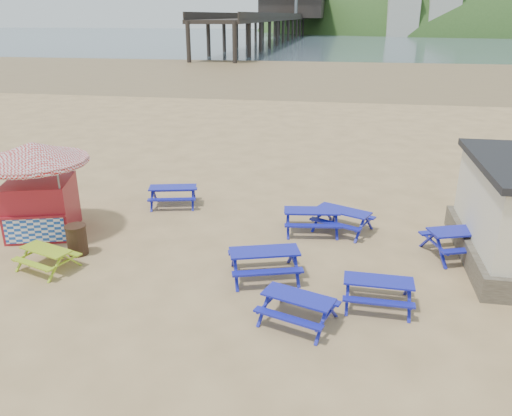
% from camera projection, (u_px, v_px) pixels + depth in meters
% --- Properties ---
extents(ground, '(400.00, 400.00, 0.00)m').
position_uv_depth(ground, '(239.00, 254.00, 15.69)').
color(ground, tan).
rests_on(ground, ground).
extents(wet_sand, '(400.00, 400.00, 0.00)m').
position_uv_depth(wet_sand, '(324.00, 72.00, 66.18)').
color(wet_sand, olive).
rests_on(wet_sand, ground).
extents(sea, '(400.00, 400.00, 0.00)m').
position_uv_depth(sea, '(340.00, 37.00, 171.75)').
color(sea, '#465865').
rests_on(sea, ground).
extents(picnic_table_blue_a, '(2.10, 1.84, 0.76)m').
position_uv_depth(picnic_table_blue_a, '(173.00, 196.00, 19.59)').
color(picnic_table_blue_a, '#111599').
rests_on(picnic_table_blue_a, ground).
extents(picnic_table_blue_b, '(2.29, 2.11, 0.77)m').
position_uv_depth(picnic_table_blue_b, '(343.00, 220.00, 17.25)').
color(picnic_table_blue_b, '#111599').
rests_on(picnic_table_blue_b, ground).
extents(picnic_table_blue_c, '(2.48, 2.23, 0.86)m').
position_uv_depth(picnic_table_blue_c, '(461.00, 243.00, 15.46)').
color(picnic_table_blue_c, '#111599').
rests_on(picnic_table_blue_c, ground).
extents(picnic_table_blue_d, '(2.35, 2.09, 0.82)m').
position_uv_depth(picnic_table_blue_d, '(264.00, 264.00, 14.20)').
color(picnic_table_blue_d, '#111599').
rests_on(picnic_table_blue_d, ground).
extents(picnic_table_blue_e, '(2.08, 1.87, 0.73)m').
position_uv_depth(picnic_table_blue_e, '(298.00, 309.00, 12.09)').
color(picnic_table_blue_e, '#111599').
rests_on(picnic_table_blue_e, ground).
extents(picnic_table_blue_f, '(1.78, 1.45, 0.73)m').
position_uv_depth(picnic_table_blue_f, '(378.00, 292.00, 12.80)').
color(picnic_table_blue_f, '#111599').
rests_on(picnic_table_blue_f, ground).
extents(picnic_table_yellow, '(1.87, 1.68, 0.65)m').
position_uv_depth(picnic_table_yellow, '(47.00, 259.00, 14.66)').
color(picnic_table_yellow, '#A4CA28').
rests_on(picnic_table_yellow, ground).
extents(ice_cream_kiosk, '(4.45, 4.45, 3.19)m').
position_uv_depth(ice_cream_kiosk, '(37.00, 177.00, 16.54)').
color(ice_cream_kiosk, maroon).
rests_on(ice_cream_kiosk, ground).
extents(litter_bin, '(0.66, 0.66, 0.96)m').
position_uv_depth(litter_bin, '(77.00, 240.00, 15.52)').
color(litter_bin, '#362417').
rests_on(litter_bin, ground).
extents(pier, '(24.00, 220.00, 39.29)m').
position_uv_depth(pier, '(291.00, 20.00, 180.26)').
color(pier, black).
rests_on(pier, ground).
extents(picnic_table_blue_g, '(2.07, 1.75, 0.79)m').
position_uv_depth(picnic_table_blue_g, '(312.00, 221.00, 17.20)').
color(picnic_table_blue_g, '#111599').
rests_on(picnic_table_blue_g, ground).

